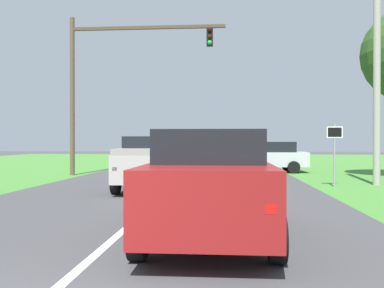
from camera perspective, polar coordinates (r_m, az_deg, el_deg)
The scene contains 7 objects.
ground_plane at distance 13.61m, azimuth -4.02°, elevation -7.07°, with size 120.00×120.00×0.00m, color #424244.
red_suv_near at distance 7.78m, azimuth 2.54°, elevation -5.00°, with size 2.27×4.96×1.94m.
pickup_truck_lead at distance 15.60m, azimuth -5.36°, elevation -2.45°, with size 2.43×5.28×1.93m.
traffic_light at distance 22.55m, azimuth -10.84°, elevation 9.67°, with size 8.05×0.40×8.18m.
keep_moving_sign at distance 17.26m, azimuth 18.59°, elevation -0.27°, with size 0.60×0.09×2.46m.
crossing_suv_far at distance 24.62m, azimuth 9.89°, elevation -1.62°, with size 4.75×2.31×1.74m.
utility_pole_right at distance 18.75m, azimuth 23.57°, elevation 8.63°, with size 0.28×0.28×8.94m, color #9E998E.
Camera 1 is at (2.00, -3.06, 1.75)m, focal length 39.72 mm.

